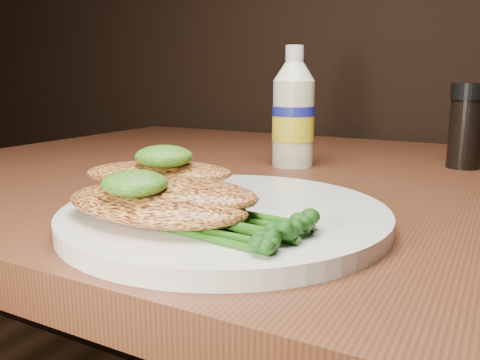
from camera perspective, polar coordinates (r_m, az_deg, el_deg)
The scene contains 9 objects.
plate at distance 0.44m, azimuth -1.73°, elevation -4.09°, with size 0.29×0.29×0.01m, color silver.
chicken_front at distance 0.40m, azimuth -9.86°, elevation -2.80°, with size 0.17×0.09×0.03m, color #D48A43.
chicken_mid at distance 0.41m, azimuth -7.57°, elevation -1.30°, with size 0.15×0.08×0.02m, color #D48A43.
chicken_back at distance 0.45m, azimuth -9.34°, elevation 0.79°, with size 0.14×0.07×0.02m, color #D48A43.
pesto_front at distance 0.39m, azimuth -12.06°, elevation -0.38°, with size 0.05×0.05×0.02m, color #073309.
pesto_back at distance 0.44m, azimuth -8.79°, elevation 2.71°, with size 0.05×0.05×0.02m, color #073309.
broccolini_bundle at distance 0.37m, azimuth -1.20°, elevation -4.31°, with size 0.14×0.11×0.02m, color #205512, non-canonical shape.
mayo_bottle at distance 0.71m, azimuth 6.19°, elevation 8.38°, with size 0.06×0.06×0.17m, color beige, non-canonical shape.
pepper_grinder at distance 0.76m, azimuth 24.66°, elevation 5.67°, with size 0.05×0.05×0.12m, color black, non-canonical shape.
Camera 1 is at (0.20, 0.44, 0.88)m, focal length 36.94 mm.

